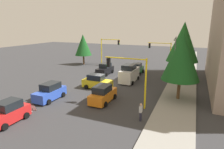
{
  "coord_description": "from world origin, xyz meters",
  "views": [
    {
      "loc": [
        24.45,
        11.77,
        8.44
      ],
      "look_at": [
        -1.63,
        0.46,
        1.2
      ],
      "focal_mm": 30.61,
      "sensor_mm": 36.0,
      "label": 1
    }
  ],
  "objects_px": {
    "tree_roadside_near": "(182,57)",
    "delivery_van_white": "(129,74)",
    "tree_roadside_mid": "(183,42)",
    "car_yellow": "(97,82)",
    "traffic_signal_far_left": "(161,50)",
    "car_blue": "(50,92)",
    "traffic_signal_far_right": "(109,47)",
    "car_black": "(105,69)",
    "pedestrian_crossing": "(141,112)",
    "street_lamp_curbside": "(174,56)",
    "tree_opposite_side": "(83,45)",
    "traffic_signal_near_left": "(128,72)",
    "car_orange": "(103,94)",
    "car_green": "(137,69)",
    "car_red": "(8,113)"
  },
  "relations": [
    {
      "from": "tree_roadside_near",
      "to": "pedestrian_crossing",
      "type": "bearing_deg",
      "value": -21.53
    },
    {
      "from": "tree_roadside_mid",
      "to": "car_yellow",
      "type": "bearing_deg",
      "value": -45.66
    },
    {
      "from": "tree_opposite_side",
      "to": "car_red",
      "type": "height_order",
      "value": "tree_opposite_side"
    },
    {
      "from": "traffic_signal_far_right",
      "to": "traffic_signal_near_left",
      "type": "bearing_deg",
      "value": 29.57
    },
    {
      "from": "street_lamp_curbside",
      "to": "car_blue",
      "type": "xyz_separation_m",
      "value": [
        11.49,
        -12.58,
        -3.45
      ]
    },
    {
      "from": "car_yellow",
      "to": "car_green",
      "type": "xyz_separation_m",
      "value": [
        -10.3,
        2.68,
        -0.0
      ]
    },
    {
      "from": "tree_roadside_mid",
      "to": "delivery_van_white",
      "type": "bearing_deg",
      "value": -54.51
    },
    {
      "from": "car_red",
      "to": "car_orange",
      "type": "height_order",
      "value": "same"
    },
    {
      "from": "street_lamp_curbside",
      "to": "tree_opposite_side",
      "type": "xyz_separation_m",
      "value": [
        -8.39,
        -20.2,
        0.03
      ]
    },
    {
      "from": "traffic_signal_far_right",
      "to": "car_black",
      "type": "distance_m",
      "value": 9.26
    },
    {
      "from": "car_orange",
      "to": "car_blue",
      "type": "xyz_separation_m",
      "value": [
        1.8,
        -6.04,
        -0.0
      ]
    },
    {
      "from": "traffic_signal_far_left",
      "to": "street_lamp_curbside",
      "type": "height_order",
      "value": "street_lamp_curbside"
    },
    {
      "from": "car_yellow",
      "to": "car_blue",
      "type": "height_order",
      "value": "same"
    },
    {
      "from": "tree_roadside_near",
      "to": "car_orange",
      "type": "relative_size",
      "value": 1.86
    },
    {
      "from": "traffic_signal_far_left",
      "to": "car_green",
      "type": "relative_size",
      "value": 1.41
    },
    {
      "from": "car_black",
      "to": "car_yellow",
      "type": "relative_size",
      "value": 1.01
    },
    {
      "from": "traffic_signal_far_left",
      "to": "car_yellow",
      "type": "xyz_separation_m",
      "value": [
        16.0,
        -5.87,
        -2.89
      ]
    },
    {
      "from": "street_lamp_curbside",
      "to": "tree_roadside_mid",
      "type": "relative_size",
      "value": 0.77
    },
    {
      "from": "car_green",
      "to": "car_red",
      "type": "bearing_deg",
      "value": -13.98
    },
    {
      "from": "car_orange",
      "to": "car_green",
      "type": "bearing_deg",
      "value": -179.14
    },
    {
      "from": "car_black",
      "to": "pedestrian_crossing",
      "type": "height_order",
      "value": "car_black"
    },
    {
      "from": "car_blue",
      "to": "tree_roadside_near",
      "type": "bearing_deg",
      "value": 112.95
    },
    {
      "from": "delivery_van_white",
      "to": "car_yellow",
      "type": "height_order",
      "value": "delivery_van_white"
    },
    {
      "from": "car_red",
      "to": "car_yellow",
      "type": "relative_size",
      "value": 0.89
    },
    {
      "from": "traffic_signal_near_left",
      "to": "car_orange",
      "type": "height_order",
      "value": "traffic_signal_near_left"
    },
    {
      "from": "tree_roadside_mid",
      "to": "car_orange",
      "type": "distance_m",
      "value": 16.67
    },
    {
      "from": "traffic_signal_far_right",
      "to": "street_lamp_curbside",
      "type": "relative_size",
      "value": 0.82
    },
    {
      "from": "traffic_signal_near_left",
      "to": "delivery_van_white",
      "type": "bearing_deg",
      "value": -162.47
    },
    {
      "from": "traffic_signal_far_left",
      "to": "pedestrian_crossing",
      "type": "xyz_separation_m",
      "value": [
        22.79,
        2.18,
        -2.88
      ]
    },
    {
      "from": "traffic_signal_far_left",
      "to": "car_blue",
      "type": "bearing_deg",
      "value": -22.4
    },
    {
      "from": "tree_opposite_side",
      "to": "traffic_signal_far_right",
      "type": "bearing_deg",
      "value": 110.69
    },
    {
      "from": "street_lamp_curbside",
      "to": "tree_roadside_mid",
      "type": "height_order",
      "value": "tree_roadside_mid"
    },
    {
      "from": "traffic_signal_near_left",
      "to": "pedestrian_crossing",
      "type": "relative_size",
      "value": 3.14
    },
    {
      "from": "car_orange",
      "to": "pedestrian_crossing",
      "type": "relative_size",
      "value": 2.46
    },
    {
      "from": "tree_roadside_mid",
      "to": "delivery_van_white",
      "type": "distance_m",
      "value": 9.99
    },
    {
      "from": "traffic_signal_far_left",
      "to": "tree_roadside_near",
      "type": "height_order",
      "value": "tree_roadside_near"
    },
    {
      "from": "traffic_signal_far_right",
      "to": "traffic_signal_far_left",
      "type": "height_order",
      "value": "traffic_signal_far_right"
    },
    {
      "from": "tree_roadside_mid",
      "to": "tree_roadside_near",
      "type": "bearing_deg",
      "value": 2.86
    },
    {
      "from": "traffic_signal_far_right",
      "to": "car_orange",
      "type": "xyz_separation_m",
      "value": [
        20.07,
        8.37,
        -3.15
      ]
    },
    {
      "from": "car_blue",
      "to": "pedestrian_crossing",
      "type": "distance_m",
      "value": 11.23
    },
    {
      "from": "car_black",
      "to": "car_green",
      "type": "height_order",
      "value": "same"
    },
    {
      "from": "tree_roadside_near",
      "to": "car_yellow",
      "type": "bearing_deg",
      "value": -90.0
    },
    {
      "from": "tree_roadside_mid",
      "to": "car_red",
      "type": "bearing_deg",
      "value": -30.97
    },
    {
      "from": "car_black",
      "to": "car_orange",
      "type": "bearing_deg",
      "value": 24.38
    },
    {
      "from": "car_green",
      "to": "car_blue",
      "type": "height_order",
      "value": "same"
    },
    {
      "from": "delivery_van_white",
      "to": "car_green",
      "type": "height_order",
      "value": "delivery_van_white"
    },
    {
      "from": "car_orange",
      "to": "pedestrian_crossing",
      "type": "xyz_separation_m",
      "value": [
        2.72,
        5.16,
        0.01
      ]
    },
    {
      "from": "tree_roadside_near",
      "to": "delivery_van_white",
      "type": "bearing_deg",
      "value": -122.54
    },
    {
      "from": "street_lamp_curbside",
      "to": "delivery_van_white",
      "type": "xyz_separation_m",
      "value": [
        0.72,
        -6.36,
        -3.07
      ]
    },
    {
      "from": "traffic_signal_near_left",
      "to": "car_yellow",
      "type": "distance_m",
      "value": 7.68
    }
  ]
}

